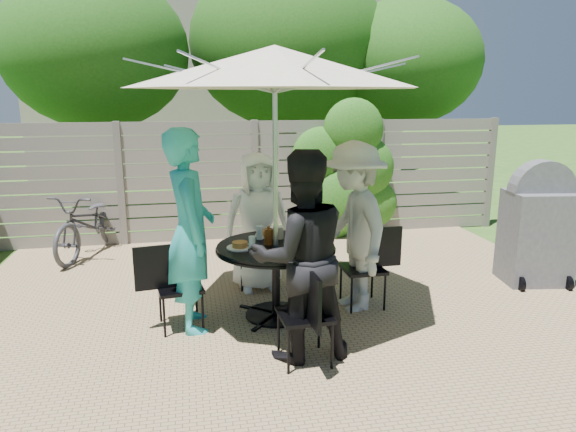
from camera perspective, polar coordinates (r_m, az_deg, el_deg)
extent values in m
plane|color=#2B541A|center=(5.38, 0.68, -11.04)|extent=(60.00, 60.00, 0.00)
cube|color=#987C58|center=(5.83, -0.33, -8.96)|extent=(7.00, 6.00, 0.02)
cube|color=slate|center=(7.97, -3.68, 3.95)|extent=(8.00, 0.10, 1.85)
ellipsoid|color=#185613|center=(8.12, 6.33, 3.90)|extent=(1.20, 0.70, 1.80)
cube|color=gray|center=(16.83, -7.84, 14.17)|extent=(10.00, 6.00, 5.00)
ellipsoid|color=#1C4D12|center=(9.94, -20.58, 16.85)|extent=(3.20, 3.20, 2.72)
ellipsoid|color=#1C4D12|center=(10.53, -0.03, 18.56)|extent=(3.80, 3.80, 3.23)
ellipsoid|color=#1C4D12|center=(10.49, 13.13, 16.34)|extent=(2.80, 2.80, 2.38)
cylinder|color=black|center=(5.10, -1.37, -3.44)|extent=(1.26, 1.26, 0.03)
cylinder|color=black|center=(5.22, -1.35, -7.39)|extent=(0.08, 0.08, 0.75)
cylinder|color=black|center=(5.35, -1.33, -10.94)|extent=(0.63, 0.63, 0.04)
cylinder|color=silver|center=(4.97, -1.40, 2.21)|extent=(0.05, 0.05, 2.52)
cone|color=beige|center=(4.88, -1.49, 16.25)|extent=(2.97, 2.97, 0.38)
cube|color=black|center=(6.05, -3.63, -3.26)|extent=(0.52, 0.52, 0.04)
cube|color=black|center=(6.21, -4.13, -0.32)|extent=(0.07, 0.48, 0.49)
imported|color=white|center=(5.86, -3.42, -0.69)|extent=(0.83, 0.58, 1.61)
cube|color=black|center=(5.06, -11.91, -7.78)|extent=(0.47, 0.47, 0.03)
cube|color=black|center=(4.97, -14.41, -5.56)|extent=(0.41, 0.09, 0.42)
imported|color=#2AB3B8|center=(4.90, -10.82, -1.69)|extent=(0.52, 0.74, 1.94)
cube|color=black|center=(4.35, 1.86, -10.92)|extent=(0.44, 0.44, 0.03)
cube|color=black|center=(4.07, 2.70, -9.13)|extent=(0.05, 0.43, 0.43)
imported|color=black|center=(4.29, 1.42, -4.59)|extent=(0.93, 0.76, 1.80)
cube|color=black|center=(5.50, 8.32, -5.83)|extent=(0.43, 0.43, 0.03)
cube|color=black|center=(5.50, 10.46, -3.40)|extent=(0.42, 0.04, 0.43)
imported|color=#B7B7B2|center=(5.32, 7.31, -1.29)|extent=(0.76, 1.20, 1.78)
cylinder|color=white|center=(5.42, -2.33, -2.15)|extent=(0.26, 0.26, 0.01)
cylinder|color=#BD7B37|center=(5.42, -2.33, -1.82)|extent=(0.15, 0.15, 0.05)
cylinder|color=white|center=(5.01, -5.36, -3.50)|extent=(0.26, 0.26, 0.01)
cylinder|color=#BD7B37|center=(5.01, -5.37, -3.15)|extent=(0.15, 0.15, 0.05)
cylinder|color=white|center=(4.76, -0.28, -4.38)|extent=(0.26, 0.26, 0.01)
cylinder|color=#BD7B37|center=(4.75, -0.28, -4.01)|extent=(0.15, 0.15, 0.05)
cylinder|color=white|center=(5.19, 2.48, -2.88)|extent=(0.26, 0.26, 0.01)
cylinder|color=#BD7B37|center=(5.18, 2.49, -2.54)|extent=(0.15, 0.15, 0.05)
cylinder|color=white|center=(4.86, 1.58, -3.99)|extent=(0.24, 0.24, 0.01)
cylinder|color=#BD7B37|center=(4.85, 1.58, -3.63)|extent=(0.14, 0.14, 0.05)
cylinder|color=silver|center=(5.29, -3.18, -1.85)|extent=(0.07, 0.07, 0.14)
cylinder|color=silver|center=(4.92, -4.00, -3.05)|extent=(0.07, 0.07, 0.14)
cylinder|color=silver|center=(5.24, 1.09, -2.00)|extent=(0.07, 0.07, 0.14)
cylinder|color=#59280C|center=(5.10, -2.17, -2.30)|extent=(0.09, 0.09, 0.16)
cylinder|color=#C6B293|center=(5.30, -0.93, -1.91)|extent=(0.08, 0.08, 0.12)
imported|color=#333338|center=(7.73, -21.09, -0.73)|extent=(1.17, 1.86, 0.92)
cube|color=#5D5D62|center=(6.78, 25.87, -2.22)|extent=(0.80, 0.66, 1.12)
cylinder|color=#5D5D62|center=(6.66, 26.36, 2.43)|extent=(0.76, 0.33, 0.74)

